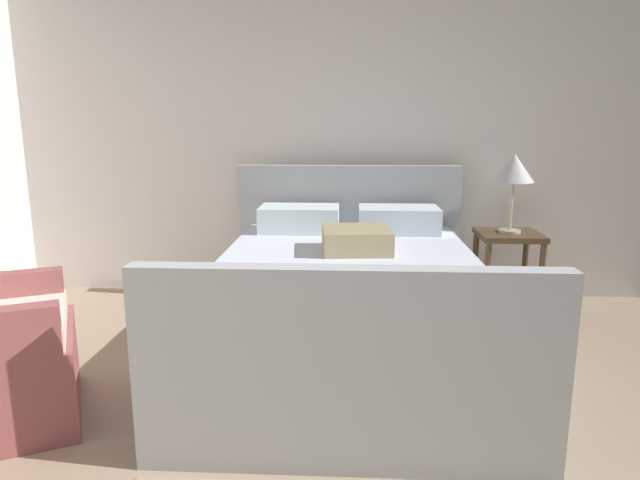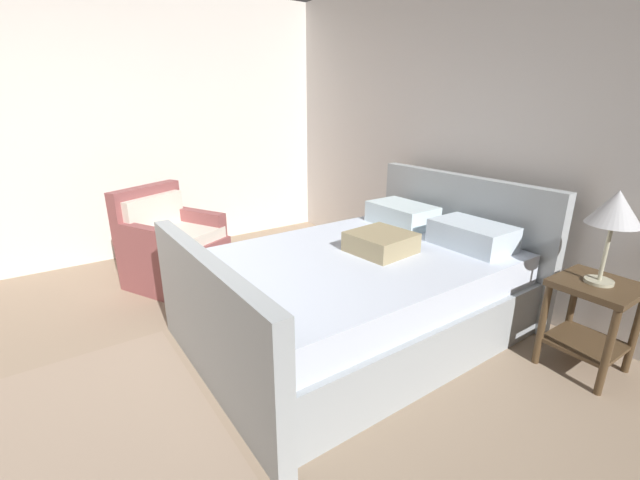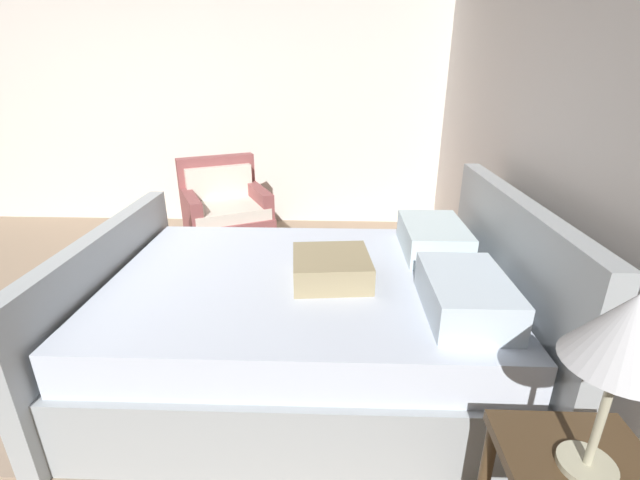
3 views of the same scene
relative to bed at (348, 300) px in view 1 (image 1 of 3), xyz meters
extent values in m
cube|color=silver|center=(-0.16, 1.32, 1.04)|extent=(5.15, 0.12, 2.76)
cube|color=#A4ABAE|center=(0.00, -0.04, -0.14)|extent=(1.58, 2.12, 0.40)
cube|color=#A4ABAE|center=(-0.01, 1.06, 0.19)|extent=(1.69, 0.11, 1.07)
cube|color=#A4ABAE|center=(0.01, -1.15, 0.08)|extent=(1.69, 0.11, 0.85)
cube|color=silver|center=(0.00, -0.04, 0.17)|extent=(1.50, 2.06, 0.22)
cube|color=silver|center=(-0.36, 0.73, 0.37)|extent=(0.56, 0.36, 0.18)
cube|color=silver|center=(0.35, 0.74, 0.37)|extent=(0.56, 0.36, 0.18)
cube|color=tan|center=(0.04, 0.12, 0.35)|extent=(0.44, 0.44, 0.14)
cube|color=#4A3621|center=(1.17, 0.87, 0.24)|extent=(0.44, 0.44, 0.04)
cube|color=#4A3621|center=(1.17, 0.87, -0.16)|extent=(0.40, 0.40, 0.02)
cylinder|color=#4A3621|center=(0.98, 0.68, -0.06)|extent=(0.04, 0.04, 0.56)
cylinder|color=#4A3621|center=(1.36, 0.68, -0.06)|extent=(0.04, 0.04, 0.56)
cylinder|color=#4A3621|center=(0.98, 1.06, -0.06)|extent=(0.04, 0.04, 0.56)
cylinder|color=#4A3621|center=(1.36, 1.06, -0.06)|extent=(0.04, 0.04, 0.56)
cylinder|color=#B7B293|center=(1.17, 0.87, 0.27)|extent=(0.16, 0.16, 0.02)
cylinder|color=#B7B293|center=(1.17, 0.87, 0.45)|extent=(0.02, 0.02, 0.35)
cone|color=silver|center=(1.17, 0.87, 0.73)|extent=(0.29, 0.29, 0.20)
camera|label=1|loc=(0.02, -3.14, 1.03)|focal=30.89mm
camera|label=2|loc=(2.10, -1.83, 1.31)|focal=23.39mm
camera|label=3|loc=(2.10, 0.14, 1.33)|focal=24.09mm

